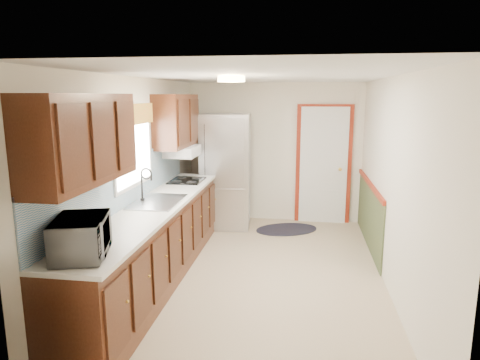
% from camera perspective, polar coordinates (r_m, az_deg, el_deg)
% --- Properties ---
extents(room_shell, '(3.20, 5.20, 2.52)m').
position_cam_1_polar(room_shell, '(5.04, 2.63, -0.05)').
color(room_shell, tan).
rests_on(room_shell, ground).
extents(kitchen_run, '(0.63, 4.00, 2.20)m').
position_cam_1_polar(kitchen_run, '(5.13, -11.66, -4.56)').
color(kitchen_run, '#38190C').
rests_on(kitchen_run, ground).
extents(back_wall_trim, '(1.12, 2.30, 2.08)m').
position_cam_1_polar(back_wall_trim, '(7.26, 12.23, 0.69)').
color(back_wall_trim, maroon).
rests_on(back_wall_trim, ground).
extents(ceiling_fixture, '(0.30, 0.30, 0.06)m').
position_cam_1_polar(ceiling_fixture, '(4.79, -1.17, 13.32)').
color(ceiling_fixture, '#FFD88C').
rests_on(ceiling_fixture, room_shell).
extents(microwave, '(0.46, 0.63, 0.38)m').
position_cam_1_polar(microwave, '(3.58, -20.45, -6.63)').
color(microwave, white).
rests_on(microwave, kitchen_run).
extents(refrigerator, '(0.84, 0.82, 1.89)m').
position_cam_1_polar(refrigerator, '(7.14, -1.89, 1.22)').
color(refrigerator, '#B7B7BC').
rests_on(refrigerator, ground).
extents(rug, '(1.21, 1.02, 0.01)m').
position_cam_1_polar(rug, '(7.16, 6.23, -6.55)').
color(rug, black).
rests_on(rug, ground).
extents(cooktop, '(0.47, 0.56, 0.02)m').
position_cam_1_polar(cooktop, '(6.36, -7.10, -0.07)').
color(cooktop, black).
rests_on(cooktop, kitchen_run).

